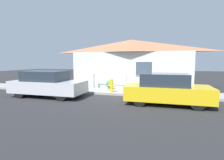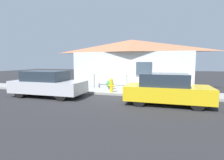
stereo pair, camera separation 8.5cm
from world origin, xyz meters
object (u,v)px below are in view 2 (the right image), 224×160
car_right (166,89)px  potted_plant_by_fence (70,83)px  potted_plant_near_hydrant (110,84)px  fire_hydrant (111,85)px  potted_plant_corner (160,86)px  car_left (48,84)px

car_right → potted_plant_by_fence: 6.96m
potted_plant_near_hydrant → car_right: bearing=-36.4°
fire_hydrant → potted_plant_corner: size_ratio=1.33×
fire_hydrant → car_left: bearing=-154.0°
potted_plant_near_hydrant → potted_plant_by_fence: bearing=-175.6°
car_left → potted_plant_corner: size_ratio=6.44×
car_right → potted_plant_near_hydrant: bearing=143.7°
potted_plant_corner → potted_plant_near_hydrant: bearing=-179.7°
fire_hydrant → potted_plant_corner: bearing=19.7°
car_left → potted_plant_by_fence: car_left is taller
potted_plant_by_fence → potted_plant_corner: size_ratio=0.96×
car_right → potted_plant_corner: car_right is taller
potted_plant_by_fence → fire_hydrant: bearing=-13.3°
fire_hydrant → potted_plant_corner: 3.05m
fire_hydrant → potted_plant_corner: fire_hydrant is taller
car_right → potted_plant_near_hydrant: 4.48m
car_left → car_right: bearing=-0.0°
car_right → fire_hydrant: size_ratio=4.46×
car_right → fire_hydrant: car_right is taller
car_right → potted_plant_corner: (-0.32, 2.67, -0.21)m
car_left → car_right: size_ratio=1.08×
fire_hydrant → potted_plant_near_hydrant: size_ratio=1.41×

